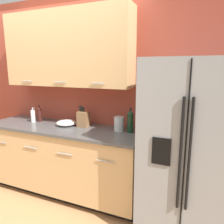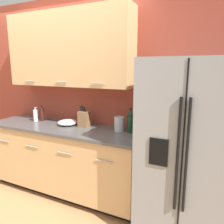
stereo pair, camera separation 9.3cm
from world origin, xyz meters
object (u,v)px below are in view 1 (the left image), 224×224
refrigerator (188,149)px  soap_dispenser (33,116)px  steel_canister (119,124)px  mixing_bowl (66,123)px  oil_bottle (40,114)px  knife_block (83,119)px  wine_bottle (130,121)px

refrigerator → soap_dispenser: bearing=176.6°
steel_canister → mixing_bowl: steel_canister is taller
soap_dispenser → oil_bottle: (0.06, 0.06, 0.02)m
refrigerator → steel_canister: refrigerator is taller
soap_dispenser → mixing_bowl: 0.54m
knife_block → soap_dispenser: (-0.78, -0.06, -0.02)m
refrigerator → wine_bottle: (-0.67, 0.18, 0.17)m
oil_bottle → steel_canister: bearing=0.5°
knife_block → wine_bottle: (0.64, 0.00, 0.03)m
soap_dispenser → steel_canister: size_ratio=1.08×
refrigerator → mixing_bowl: 1.55m
refrigerator → mixing_bowl: (-1.54, 0.14, 0.08)m
soap_dispenser → oil_bottle: 0.09m
refrigerator → wine_bottle: 0.71m
knife_block → mixing_bowl: bearing=-171.2°
refrigerator → wine_bottle: refrigerator is taller
knife_block → soap_dispenser: knife_block is taller
knife_block → mixing_bowl: 0.25m
wine_bottle → knife_block: bearing=-179.9°
mixing_bowl → steel_canister: bearing=4.0°
steel_canister → wine_bottle: bearing=-5.2°
wine_bottle → mixing_bowl: (-0.88, -0.04, -0.10)m
wine_bottle → steel_canister: wine_bottle is taller
soap_dispenser → steel_canister: soap_dispenser is taller
soap_dispenser → steel_canister: 1.27m
wine_bottle → steel_canister: 0.15m
refrigerator → wine_bottle: bearing=164.8°
knife_block → oil_bottle: size_ratio=1.21×
wine_bottle → refrigerator: bearing=-15.2°
knife_block → refrigerator: bearing=-7.9°
oil_bottle → refrigerator: bearing=-5.2°
steel_canister → oil_bottle: bearing=-179.5°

